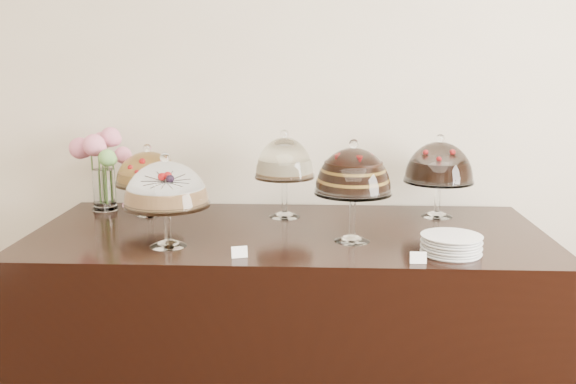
{
  "coord_description": "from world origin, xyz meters",
  "views": [
    {
      "loc": [
        -0.06,
        -0.24,
        1.63
      ],
      "look_at": [
        -0.18,
        2.4,
        1.08
      ],
      "focal_mm": 40.0,
      "sensor_mm": 36.0,
      "label": 1
    }
  ],
  "objects_px": {
    "cake_stand_dark_choco": "(439,165)",
    "display_counter": "(289,327)",
    "cake_stand_choco_layer": "(353,174)",
    "plate_stack": "(451,245)",
    "cake_stand_cheesecake": "(284,162)",
    "flower_vase": "(101,161)",
    "cake_stand_sugar_sponge": "(166,188)",
    "cake_stand_fruit_tart": "(148,171)"
  },
  "relations": [
    {
      "from": "cake_stand_cheesecake",
      "to": "cake_stand_dark_choco",
      "type": "distance_m",
      "value": 0.72
    },
    {
      "from": "cake_stand_fruit_tart",
      "to": "display_counter",
      "type": "bearing_deg",
      "value": -21.14
    },
    {
      "from": "cake_stand_dark_choco",
      "to": "cake_stand_fruit_tart",
      "type": "relative_size",
      "value": 1.15
    },
    {
      "from": "display_counter",
      "to": "cake_stand_cheesecake",
      "type": "xyz_separation_m",
      "value": [
        -0.03,
        0.24,
        0.71
      ]
    },
    {
      "from": "display_counter",
      "to": "cake_stand_dark_choco",
      "type": "bearing_deg",
      "value": 22.25
    },
    {
      "from": "cake_stand_cheesecake",
      "to": "cake_stand_dark_choco",
      "type": "xyz_separation_m",
      "value": [
        0.72,
        0.04,
        -0.02
      ]
    },
    {
      "from": "cake_stand_cheesecake",
      "to": "cake_stand_sugar_sponge",
      "type": "bearing_deg",
      "value": -131.15
    },
    {
      "from": "cake_stand_fruit_tart",
      "to": "plate_stack",
      "type": "distance_m",
      "value": 1.44
    },
    {
      "from": "cake_stand_sugar_sponge",
      "to": "cake_stand_choco_layer",
      "type": "bearing_deg",
      "value": 8.05
    },
    {
      "from": "cake_stand_choco_layer",
      "to": "plate_stack",
      "type": "bearing_deg",
      "value": -23.57
    },
    {
      "from": "cake_stand_cheesecake",
      "to": "flower_vase",
      "type": "height_order",
      "value": "cake_stand_cheesecake"
    },
    {
      "from": "cake_stand_cheesecake",
      "to": "flower_vase",
      "type": "distance_m",
      "value": 0.9
    },
    {
      "from": "cake_stand_choco_layer",
      "to": "display_counter",
      "type": "bearing_deg",
      "value": 149.83
    },
    {
      "from": "display_counter",
      "to": "cake_stand_sugar_sponge",
      "type": "relative_size",
      "value": 5.86
    },
    {
      "from": "cake_stand_sugar_sponge",
      "to": "cake_stand_fruit_tart",
      "type": "relative_size",
      "value": 1.11
    },
    {
      "from": "cake_stand_cheesecake",
      "to": "plate_stack",
      "type": "xyz_separation_m",
      "value": [
        0.67,
        -0.56,
        -0.23
      ]
    },
    {
      "from": "cake_stand_cheesecake",
      "to": "cake_stand_dark_choco",
      "type": "height_order",
      "value": "cake_stand_cheesecake"
    },
    {
      "from": "display_counter",
      "to": "cake_stand_dark_choco",
      "type": "distance_m",
      "value": 1.02
    },
    {
      "from": "display_counter",
      "to": "cake_stand_dark_choco",
      "type": "height_order",
      "value": "cake_stand_dark_choco"
    },
    {
      "from": "display_counter",
      "to": "flower_vase",
      "type": "bearing_deg",
      "value": 159.78
    },
    {
      "from": "flower_vase",
      "to": "display_counter",
      "type": "bearing_deg",
      "value": -20.22
    },
    {
      "from": "cake_stand_choco_layer",
      "to": "cake_stand_cheesecake",
      "type": "xyz_separation_m",
      "value": [
        -0.3,
        0.4,
        -0.02
      ]
    },
    {
      "from": "cake_stand_sugar_sponge",
      "to": "cake_stand_choco_layer",
      "type": "relative_size",
      "value": 0.9
    },
    {
      "from": "cake_stand_sugar_sponge",
      "to": "cake_stand_dark_choco",
      "type": "xyz_separation_m",
      "value": [
        1.16,
        0.54,
        0.01
      ]
    },
    {
      "from": "plate_stack",
      "to": "cake_stand_fruit_tart",
      "type": "bearing_deg",
      "value": 156.24
    },
    {
      "from": "display_counter",
      "to": "cake_stand_choco_layer",
      "type": "xyz_separation_m",
      "value": [
        0.27,
        -0.15,
        0.73
      ]
    },
    {
      "from": "cake_stand_cheesecake",
      "to": "flower_vase",
      "type": "relative_size",
      "value": 1.02
    },
    {
      "from": "flower_vase",
      "to": "plate_stack",
      "type": "bearing_deg",
      "value": -22.82
    },
    {
      "from": "cake_stand_fruit_tart",
      "to": "flower_vase",
      "type": "relative_size",
      "value": 0.84
    },
    {
      "from": "cake_stand_sugar_sponge",
      "to": "plate_stack",
      "type": "xyz_separation_m",
      "value": [
        1.1,
        -0.06,
        -0.2
      ]
    },
    {
      "from": "display_counter",
      "to": "flower_vase",
      "type": "distance_m",
      "value": 1.21
    },
    {
      "from": "cake_stand_dark_choco",
      "to": "cake_stand_fruit_tart",
      "type": "xyz_separation_m",
      "value": [
        -1.37,
        -0.02,
        -0.04
      ]
    },
    {
      "from": "cake_stand_sugar_sponge",
      "to": "plate_stack",
      "type": "distance_m",
      "value": 1.12
    },
    {
      "from": "cake_stand_sugar_sponge",
      "to": "cake_stand_dark_choco",
      "type": "bearing_deg",
      "value": 25.05
    },
    {
      "from": "flower_vase",
      "to": "cake_stand_dark_choco",
      "type": "bearing_deg",
      "value": -2.12
    },
    {
      "from": "cake_stand_sugar_sponge",
      "to": "cake_stand_dark_choco",
      "type": "height_order",
      "value": "cake_stand_dark_choco"
    },
    {
      "from": "cake_stand_sugar_sponge",
      "to": "cake_stand_choco_layer",
      "type": "distance_m",
      "value": 0.74
    },
    {
      "from": "display_counter",
      "to": "cake_stand_fruit_tart",
      "type": "relative_size",
      "value": 6.5
    },
    {
      "from": "display_counter",
      "to": "plate_stack",
      "type": "height_order",
      "value": "plate_stack"
    },
    {
      "from": "cake_stand_dark_choco",
      "to": "plate_stack",
      "type": "bearing_deg",
      "value": -95.1
    },
    {
      "from": "cake_stand_dark_choco",
      "to": "display_counter",
      "type": "bearing_deg",
      "value": -157.75
    },
    {
      "from": "cake_stand_fruit_tart",
      "to": "plate_stack",
      "type": "height_order",
      "value": "cake_stand_fruit_tart"
    }
  ]
}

